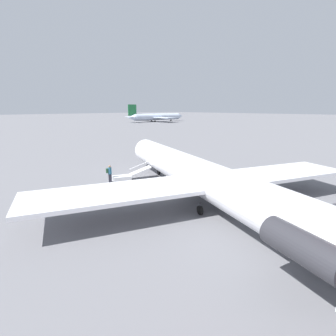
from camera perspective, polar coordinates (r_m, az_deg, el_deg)
The scene contains 6 objects.
ground_plane at distance 21.50m, azimuth 6.28°, elevation -6.97°, with size 600.00×600.00×0.00m, color slate.
airplane_main at distance 20.02m, azimuth 7.81°, elevation -2.15°, with size 31.93×25.07×7.11m.
airplane_taxiing_distant at distance 139.57m, azimuth -2.54°, elevation 11.10°, with size 27.38×36.31×8.71m.
boarding_stairs at distance 27.30m, azimuth -9.18°, elevation -1.87°, with size 2.44×4.10×1.75m.
passenger at distance 26.73m, azimuth -12.62°, elevation -0.96°, with size 0.45×0.57×1.74m.
traffic_cone_near_stairs at distance 25.02m, azimuth -12.32°, elevation -3.75°, with size 0.45×0.45×0.49m.
Camera 1 is at (-12.63, 15.77, 7.33)m, focal length 28.00 mm.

